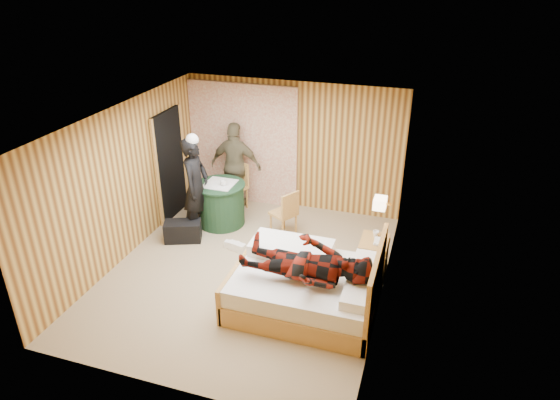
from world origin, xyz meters
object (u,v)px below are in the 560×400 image
(wall_lamp, at_px, (380,203))
(chair_near, at_px, (286,211))
(bed, at_px, (308,286))
(man_on_bed, at_px, (307,255))
(round_table, at_px, (221,203))
(chair_far, at_px, (237,182))
(nightstand, at_px, (373,256))
(duffel_bag, at_px, (183,231))
(woman_standing, at_px, (196,187))
(man_at_table, at_px, (236,166))

(wall_lamp, distance_m, chair_near, 2.02)
(bed, height_order, man_on_bed, man_on_bed)
(wall_lamp, relative_size, round_table, 0.28)
(bed, bearing_deg, man_on_bed, -83.37)
(round_table, xyz_separation_m, chair_far, (0.03, 0.72, 0.13))
(round_table, height_order, chair_near, chair_near)
(nightstand, bearing_deg, wall_lamp, -73.89)
(chair_near, distance_m, duffel_bag, 1.85)
(wall_lamp, bearing_deg, round_table, 163.12)
(nightstand, distance_m, chair_near, 1.77)
(bed, bearing_deg, chair_near, 116.13)
(nightstand, relative_size, man_on_bed, 0.34)
(chair_far, distance_m, man_on_bed, 3.58)
(woman_standing, bearing_deg, duffel_bag, 157.26)
(chair_far, distance_m, woman_standing, 1.23)
(man_on_bed, bearing_deg, chair_far, 127.55)
(wall_lamp, bearing_deg, duffel_bag, 178.00)
(woman_standing, distance_m, man_at_table, 1.22)
(bed, xyz_separation_m, chair_near, (-0.88, 1.78, 0.19))
(duffel_bag, distance_m, woman_standing, 0.81)
(bed, bearing_deg, duffel_bag, 157.03)
(duffel_bag, bearing_deg, chair_far, 53.07)
(chair_near, distance_m, man_at_table, 1.59)
(duffel_bag, distance_m, man_on_bed, 3.01)
(wall_lamp, height_order, chair_near, wall_lamp)
(woman_standing, height_order, man_at_table, woman_standing)
(round_table, relative_size, man_at_table, 0.53)
(chair_near, height_order, man_on_bed, man_on_bed)
(duffel_bag, relative_size, man_on_bed, 0.36)
(woman_standing, bearing_deg, bed, -123.64)
(wall_lamp, xyz_separation_m, man_at_table, (-2.97, 1.67, -0.44))
(chair_near, bearing_deg, round_table, -63.24)
(chair_near, bearing_deg, nightstand, 98.28)
(duffel_bag, bearing_deg, chair_near, 1.38)
(wall_lamp, xyz_separation_m, nightstand, (-0.04, 0.15, -1.00))
(round_table, bearing_deg, duffel_bag, -116.74)
(wall_lamp, bearing_deg, nightstand, 106.11)
(round_table, bearing_deg, man_at_table, 90.00)
(chair_far, height_order, woman_standing, woman_standing)
(woman_standing, bearing_deg, man_at_table, -15.29)
(duffel_bag, bearing_deg, man_at_table, 54.61)
(wall_lamp, xyz_separation_m, woman_standing, (-3.23, 0.48, -0.41))
(woman_standing, bearing_deg, round_table, -34.88)
(man_on_bed, bearing_deg, wall_lamp, 57.13)
(nightstand, xyz_separation_m, man_on_bed, (-0.73, -1.35, 0.68))
(man_at_table, bearing_deg, round_table, 88.09)
(chair_far, bearing_deg, duffel_bag, -84.19)
(wall_lamp, xyz_separation_m, round_table, (-2.97, 0.90, -0.89))
(nightstand, bearing_deg, man_at_table, 152.53)
(round_table, bearing_deg, chair_far, 87.59)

